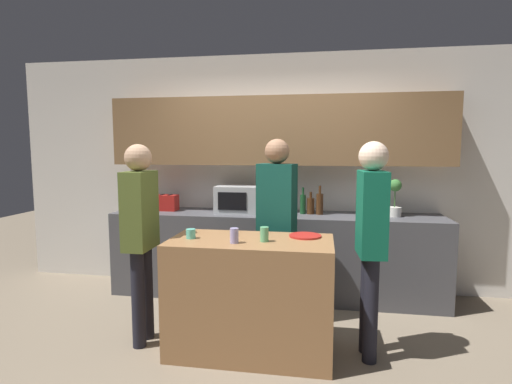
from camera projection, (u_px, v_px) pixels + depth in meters
ground_plane at (253, 359)px, 3.11m from camera, size 14.00×14.00×0.00m
back_wall at (278, 157)px, 4.57m from camera, size 6.40×0.40×2.70m
back_counter at (275, 255)px, 4.42m from camera, size 3.60×0.62×0.92m
kitchen_island at (251, 296)px, 3.19m from camera, size 1.29×0.65×0.92m
microwave at (240, 199)px, 4.45m from camera, size 0.52×0.39×0.30m
toaster at (166, 203)px, 4.60m from camera, size 0.26×0.16×0.18m
potted_plant at (395, 198)px, 4.18m from camera, size 0.14×0.14×0.40m
bottle_0 at (303, 204)px, 4.36m from camera, size 0.06×0.06×0.29m
bottle_1 at (311, 206)px, 4.35m from camera, size 0.08×0.08×0.24m
bottle_2 at (320, 203)px, 4.31m from camera, size 0.08×0.08×0.31m
plate_on_island at (305, 236)px, 3.24m from camera, size 0.26×0.26×0.01m
cup_0 at (234, 236)px, 3.02m from camera, size 0.07×0.07×0.12m
cup_1 at (264, 234)px, 3.07m from camera, size 0.07×0.07×0.11m
cup_2 at (191, 234)px, 3.18m from camera, size 0.08×0.08×0.08m
person_left at (277, 214)px, 3.68m from camera, size 0.37×0.26×1.72m
person_center at (140, 227)px, 3.28m from camera, size 0.22×0.34×1.67m
person_right at (371, 231)px, 3.04m from camera, size 0.22×0.35×1.69m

